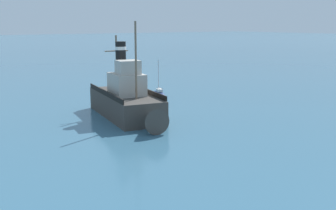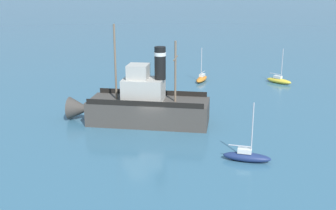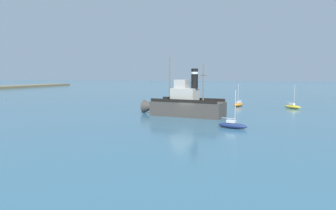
# 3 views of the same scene
# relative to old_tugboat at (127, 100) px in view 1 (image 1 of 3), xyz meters

# --- Properties ---
(ground_plane) EXTENTS (600.00, 600.00, 0.00)m
(ground_plane) POSITION_rel_old_tugboat_xyz_m (-1.85, -0.93, -1.83)
(ground_plane) COLOR #38667F
(old_tugboat) EXTENTS (6.38, 14.76, 9.90)m
(old_tugboat) POSITION_rel_old_tugboat_xyz_m (0.00, 0.00, 0.00)
(old_tugboat) COLOR #423D38
(old_tugboat) RESTS_ON ground
(sailboat_navy) EXTENTS (2.11, 3.96, 4.90)m
(sailboat_navy) POSITION_rel_old_tugboat_xyz_m (-9.69, -8.68, -1.40)
(sailboat_navy) COLOR navy
(sailboat_navy) RESTS_ON ground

